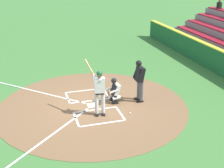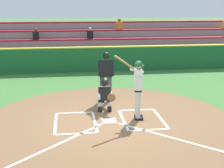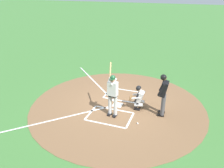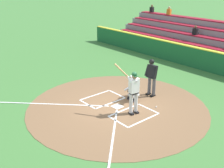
# 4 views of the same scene
# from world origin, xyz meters

# --- Properties ---
(ground_plane) EXTENTS (120.00, 120.00, 0.00)m
(ground_plane) POSITION_xyz_m (0.00, 0.00, 0.00)
(ground_plane) COLOR #427A38
(dirt_circle) EXTENTS (8.00, 8.00, 0.01)m
(dirt_circle) POSITION_xyz_m (0.00, 0.00, 0.01)
(dirt_circle) COLOR brown
(dirt_circle) RESTS_ON ground
(home_plate_and_chalk) EXTENTS (7.93, 4.91, 0.01)m
(home_plate_and_chalk) POSITION_xyz_m (0.00, 0.88, 0.01)
(home_plate_and_chalk) COLOR white
(home_plate_and_chalk) RESTS_ON dirt_circle
(batter) EXTENTS (1.00, 0.62, 2.13)m
(batter) POSITION_xyz_m (-0.91, -0.08, 1.10)
(batter) COLOR silver
(batter) RESTS_ON ground
(catcher) EXTENTS (0.59, 0.62, 1.13)m
(catcher) POSITION_xyz_m (0.01, -0.97, 0.59)
(catcher) COLOR black
(catcher) RESTS_ON ground
(plate_umpire) EXTENTS (0.59, 0.42, 1.86)m
(plate_umpire) POSITION_xyz_m (-0.14, -2.04, 1.08)
(plate_umpire) COLOR #4C4C51
(plate_umpire) RESTS_ON ground
(baseball) EXTENTS (0.07, 0.07, 0.07)m
(baseball) POSITION_xyz_m (-1.19, -1.26, 0.04)
(baseball) COLOR white
(baseball) RESTS_ON ground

